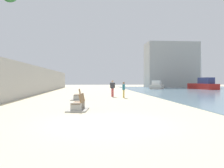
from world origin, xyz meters
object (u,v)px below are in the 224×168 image
(bench_near, at_px, (78,106))
(boat_nearest, at_px, (203,85))
(person_walking, at_px, (113,87))
(person_standing, at_px, (124,89))
(bench_far, at_px, (78,97))
(boat_far_right, at_px, (157,86))

(bench_near, bearing_deg, boat_nearest, 53.30)
(person_walking, xyz_separation_m, person_standing, (0.96, -1.73, -0.12))
(bench_far, relative_size, boat_nearest, 0.27)
(person_walking, xyz_separation_m, boat_far_right, (10.65, 20.70, -0.39))
(person_standing, relative_size, boat_far_right, 0.27)
(bench_near, bearing_deg, boat_far_right, 66.77)
(person_standing, xyz_separation_m, boat_nearest, (18.11, 20.27, -0.06))
(person_standing, bearing_deg, bench_far, -157.58)
(bench_near, xyz_separation_m, boat_nearest, (22.05, 29.58, 0.62))
(bench_near, distance_m, bench_far, 7.51)
(bench_near, xyz_separation_m, boat_far_right, (13.63, 31.75, 0.40))
(boat_nearest, bearing_deg, bench_near, -126.70)
(boat_nearest, bearing_deg, boat_far_right, 165.56)
(boat_nearest, bearing_deg, person_standing, -131.79)
(person_walking, height_order, boat_nearest, boat_nearest)
(person_standing, bearing_deg, person_walking, 118.93)
(bench_near, relative_size, person_standing, 1.39)
(person_walking, bearing_deg, boat_far_right, 62.78)
(bench_near, height_order, person_walking, person_walking)
(person_standing, distance_m, boat_far_right, 24.44)
(person_standing, height_order, boat_far_right, boat_far_right)
(boat_far_right, bearing_deg, bench_near, -113.23)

